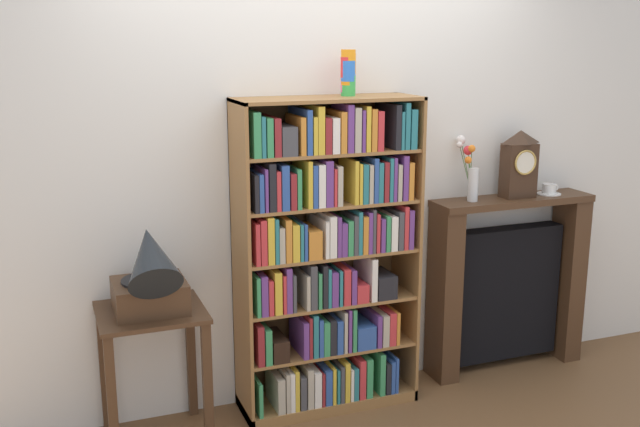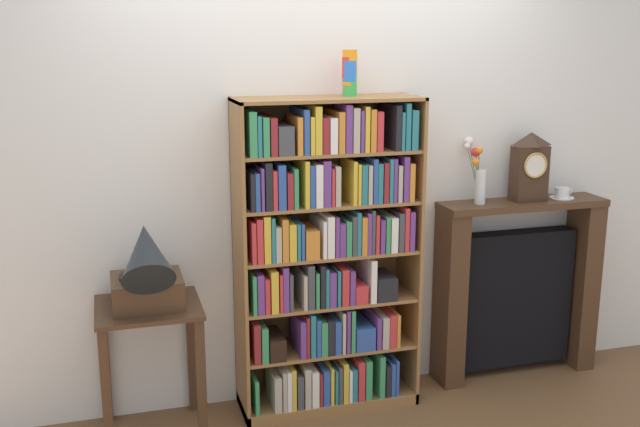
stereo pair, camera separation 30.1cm
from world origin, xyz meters
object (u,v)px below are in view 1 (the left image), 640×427
(bookshelf, at_px, (326,259))
(flower_vase, at_px, (470,170))
(teacup_with_saucer, at_px, (549,190))
(mantel_clock, at_px, (519,164))
(gramophone, at_px, (150,274))
(cup_stack, at_px, (348,73))
(side_table_left, at_px, (153,345))
(fireplace_mantel, at_px, (506,284))

(bookshelf, height_order, flower_vase, bookshelf)
(flower_vase, bearing_deg, bookshelf, -175.13)
(bookshelf, height_order, teacup_with_saucer, bookshelf)
(mantel_clock, distance_m, teacup_with_saucer, 0.29)
(mantel_clock, height_order, flower_vase, mantel_clock)
(gramophone, bearing_deg, cup_stack, 8.61)
(bookshelf, relative_size, side_table_left, 2.43)
(bookshelf, distance_m, gramophone, 0.95)
(cup_stack, relative_size, mantel_clock, 0.59)
(fireplace_mantel, bearing_deg, bookshelf, -176.24)
(bookshelf, height_order, cup_stack, cup_stack)
(side_table_left, xyz_separation_m, mantel_clock, (2.17, 0.11, 0.76))
(fireplace_mantel, distance_m, teacup_with_saucer, 0.63)
(side_table_left, bearing_deg, gramophone, -90.00)
(fireplace_mantel, height_order, teacup_with_saucer, teacup_with_saucer)
(side_table_left, bearing_deg, teacup_with_saucer, 2.65)
(mantel_clock, height_order, teacup_with_saucer, mantel_clock)
(mantel_clock, bearing_deg, gramophone, -175.42)
(flower_vase, bearing_deg, fireplace_mantel, 0.26)
(mantel_clock, distance_m, flower_vase, 0.32)
(fireplace_mantel, distance_m, flower_vase, 0.78)
(bookshelf, xyz_separation_m, flower_vase, (0.92, 0.08, 0.41))
(side_table_left, distance_m, teacup_with_saucer, 2.47)
(gramophone, height_order, mantel_clock, mantel_clock)
(gramophone, bearing_deg, fireplace_mantel, 5.22)
(teacup_with_saucer, bearing_deg, cup_stack, -179.42)
(fireplace_mantel, height_order, mantel_clock, mantel_clock)
(gramophone, height_order, flower_vase, flower_vase)
(bookshelf, xyz_separation_m, teacup_with_saucer, (1.47, 0.06, 0.26))
(flower_vase, bearing_deg, teacup_with_saucer, -1.90)
(side_table_left, xyz_separation_m, teacup_with_saucer, (2.40, 0.11, 0.59))
(cup_stack, bearing_deg, side_table_left, -174.80)
(cup_stack, relative_size, gramophone, 0.47)
(cup_stack, height_order, flower_vase, cup_stack)
(fireplace_mantel, bearing_deg, flower_vase, -179.74)
(fireplace_mantel, relative_size, flower_vase, 2.88)
(side_table_left, relative_size, mantel_clock, 1.76)
(fireplace_mantel, bearing_deg, mantel_clock, -39.76)
(side_table_left, xyz_separation_m, gramophone, (0.00, -0.07, 0.39))
(gramophone, height_order, fireplace_mantel, gramophone)
(gramophone, relative_size, teacup_with_saucer, 3.56)
(flower_vase, xyz_separation_m, teacup_with_saucer, (0.55, -0.02, -0.15))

